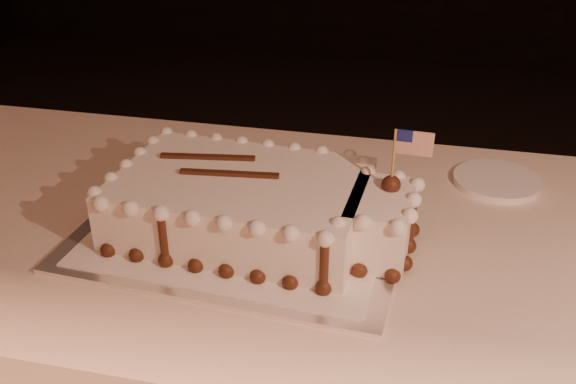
# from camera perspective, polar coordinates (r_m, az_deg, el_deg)

# --- Properties ---
(cake_board) EXTENTS (0.57, 0.44, 0.01)m
(cake_board) POSITION_cam_1_polar(r_m,az_deg,el_deg) (1.10, -4.06, -3.40)
(cake_board) COLOR white
(cake_board) RESTS_ON banquet_table
(doily) EXTENTS (0.51, 0.40, 0.00)m
(doily) POSITION_cam_1_polar(r_m,az_deg,el_deg) (1.10, -4.07, -3.18)
(doily) COLOR white
(doily) RESTS_ON cake_board
(sheet_cake) EXTENTS (0.52, 0.32, 0.20)m
(sheet_cake) POSITION_cam_1_polar(r_m,az_deg,el_deg) (1.07, -2.71, -1.15)
(sheet_cake) COLOR white
(sheet_cake) RESTS_ON doily
(side_plate) EXTENTS (0.17, 0.17, 0.01)m
(side_plate) POSITION_cam_1_polar(r_m,az_deg,el_deg) (1.32, 18.07, 0.96)
(side_plate) COLOR white
(side_plate) RESTS_ON banquet_table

